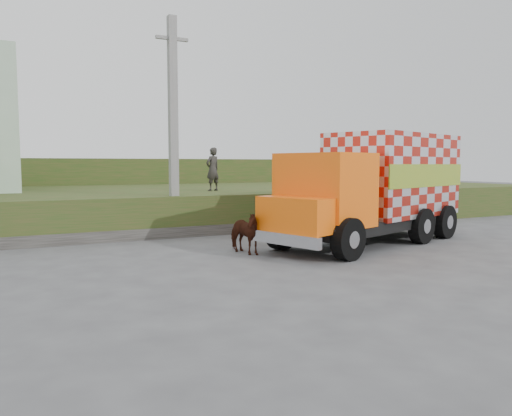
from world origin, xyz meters
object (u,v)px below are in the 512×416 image
utility_pole (173,126)px  pedestrian (213,169)px  cargo_truck (376,187)px  cow (243,233)px

utility_pole → pedestrian: size_ratio=4.20×
cargo_truck → pedestrian: (-3.03, 7.25, 0.54)m
cargo_truck → pedestrian: bearing=94.8°
utility_pole → cow: (0.67, -4.53, -3.44)m
utility_pole → cargo_truck: 7.59m
cow → pedestrian: size_ratio=0.79×
pedestrian → cargo_truck: bearing=92.6°
cargo_truck → pedestrian: size_ratio=4.57×
utility_pole → cow: utility_pole is taller
utility_pole → pedestrian: bearing=45.5°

